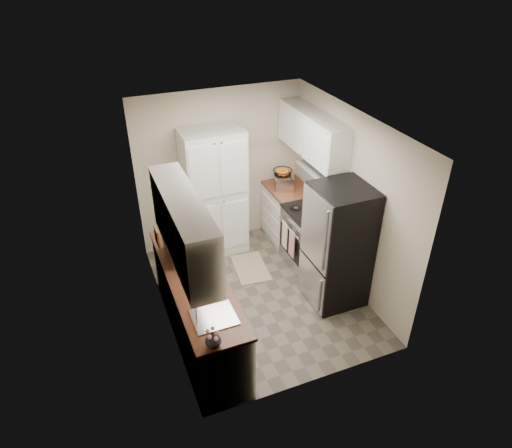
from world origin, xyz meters
The scene contains 16 objects.
ground centered at (0.00, 0.00, 0.00)m, with size 3.20×3.20×0.00m, color #665B4C.
room_shell centered at (-0.02, -0.01, 1.63)m, with size 2.64×3.24×2.52m.
pantry_cabinet centered at (-0.20, 1.32, 1.00)m, with size 0.90×0.55×2.00m, color silver.
base_cabinet_left centered at (-0.99, -0.43, 0.44)m, with size 0.60×2.30×0.88m, color silver.
countertop_left centered at (-0.99, -0.43, 0.90)m, with size 0.63×2.33×0.04m, color brown.
base_cabinet_right centered at (0.99, 1.19, 0.44)m, with size 0.60×0.80×0.88m, color silver.
countertop_right centered at (0.99, 1.19, 0.90)m, with size 0.63×0.83×0.04m, color brown.
electric_range centered at (0.97, 0.39, 0.48)m, with size 0.71×0.78×1.13m.
refrigerator centered at (0.94, -0.41, 0.85)m, with size 0.70×0.72×1.70m, color #B7B7BC.
microwave centered at (-1.00, 0.06, 1.07)m, with size 0.54×0.37×0.30m, color #B3B3B8.
wine_bottle centered at (-1.11, 0.50, 1.05)m, with size 0.07×0.07×0.26m, color black.
flower_vase centered at (-1.11, -1.52, 1.00)m, with size 0.16×0.16×0.16m, color silver.
cutting_board centered at (-0.81, 0.62, 1.09)m, with size 0.02×0.27×0.34m, color #3D8F46.
toaster_oven centered at (0.93, 1.26, 1.03)m, with size 0.30×0.38×0.22m, color #AEAEB3.
fruit_basket centered at (0.90, 1.27, 1.20)m, with size 0.30×0.30×0.13m, color orange, non-canonical shape.
kitchen_mat centered at (0.10, 0.61, 0.01)m, with size 0.47×0.75×0.01m, color tan.
Camera 1 is at (-1.89, -4.56, 4.26)m, focal length 32.00 mm.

